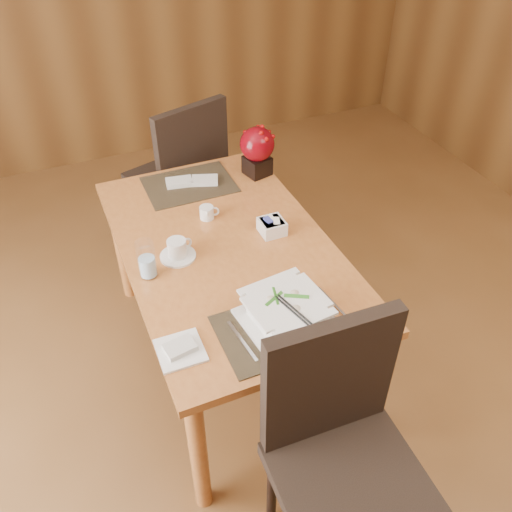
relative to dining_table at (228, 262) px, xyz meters
name	(u,v)px	position (x,y,z in m)	size (l,w,h in m)	color
ground	(279,449)	(0.00, -0.60, -0.65)	(6.00, 6.00, 0.00)	brown
dining_table	(228,262)	(0.00, 0.00, 0.00)	(0.90, 1.50, 0.75)	#BD6F34
placemat_near	(278,329)	(0.00, -0.55, 0.10)	(0.45, 0.33, 0.01)	black
placemat_far	(189,185)	(0.00, 0.55, 0.10)	(0.45, 0.33, 0.01)	black
soup_setting	(286,312)	(0.04, -0.53, 0.16)	(0.34, 0.34, 0.12)	white
coffee_cup	(177,250)	(-0.22, 0.01, 0.14)	(0.16, 0.16, 0.09)	white
water_glass	(147,259)	(-0.37, -0.06, 0.18)	(0.08, 0.08, 0.17)	white
creamer_jug	(207,213)	(-0.01, 0.24, 0.13)	(0.09, 0.09, 0.06)	white
sugar_caddy	(272,227)	(0.23, 0.01, 0.13)	(0.11, 0.11, 0.07)	white
berry_decor	(257,148)	(0.37, 0.52, 0.25)	(0.18, 0.18, 0.27)	black
napkins_far	(194,181)	(0.03, 0.55, 0.11)	(0.27, 0.10, 0.02)	silver
bread_plate	(180,350)	(-0.37, -0.51, 0.10)	(0.17, 0.17, 0.01)	white
near_chair	(342,445)	(0.04, -0.99, -0.05)	(0.51, 0.52, 1.07)	black
far_chair	(183,171)	(0.08, 0.96, -0.07)	(0.61, 0.61, 1.04)	black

